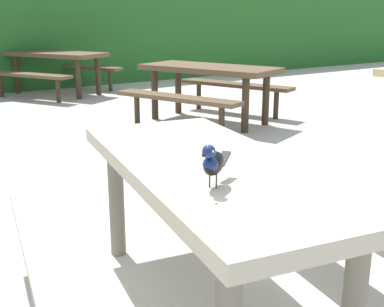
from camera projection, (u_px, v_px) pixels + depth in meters
ground_plane at (142, 293)px, 2.56m from camera, size 60.00×60.00×0.00m
picnic_table_foreground at (210, 199)px, 2.32m from camera, size 1.96×1.98×0.74m
bird_grackle at (213, 162)px, 1.89m from camera, size 0.25×0.18×0.18m
picnic_table_mid_left at (209, 80)px, 6.48m from camera, size 2.18×2.19×0.74m
picnic_table_mid_right at (56, 63)px, 8.78m from camera, size 2.30×2.31×0.74m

